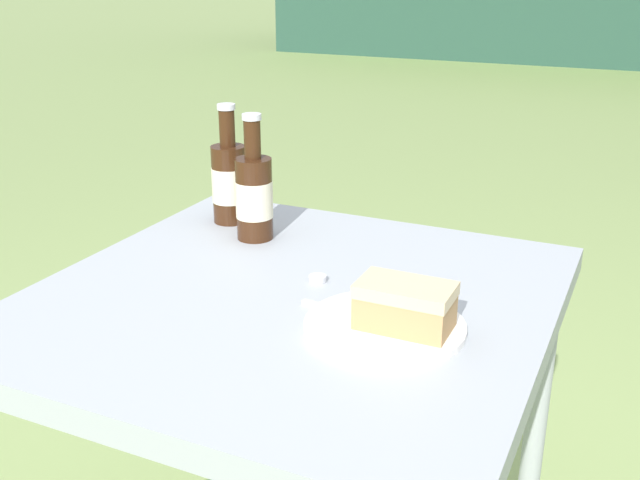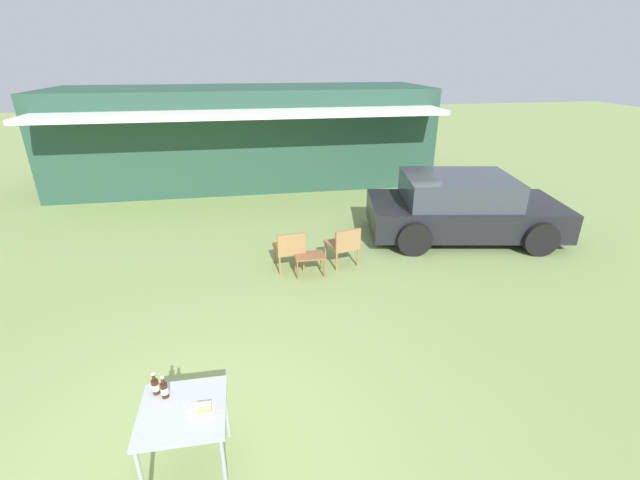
# 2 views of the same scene
# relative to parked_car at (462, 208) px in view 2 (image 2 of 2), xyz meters

# --- Properties ---
(ground_plane) EXTENTS (60.00, 60.00, 0.00)m
(ground_plane) POSITION_rel_parked_car_xyz_m (-5.09, -4.84, -0.64)
(ground_plane) COLOR #8CA35B
(cabin_building) EXTENTS (10.70, 4.40, 2.75)m
(cabin_building) POSITION_rel_parked_car_xyz_m (-4.35, 5.28, 0.74)
(cabin_building) COLOR #284C3D
(cabin_building) RESTS_ON ground_plane
(parked_car) EXTENTS (4.18, 2.58, 1.32)m
(parked_car) POSITION_rel_parked_car_xyz_m (0.00, 0.00, 0.00)
(parked_car) COLOR black
(parked_car) RESTS_ON ground_plane
(wicker_chair_cushioned) EXTENTS (0.55, 0.60, 0.75)m
(wicker_chair_cushioned) POSITION_rel_parked_car_xyz_m (-3.74, -0.88, -0.22)
(wicker_chair_cushioned) COLOR #9E7547
(wicker_chair_cushioned) RESTS_ON ground_plane
(wicker_chair_plain) EXTENTS (0.61, 0.65, 0.75)m
(wicker_chair_plain) POSITION_rel_parked_car_xyz_m (-2.74, -0.90, -0.22)
(wicker_chair_plain) COLOR #9E7547
(wicker_chair_plain) RESTS_ON ground_plane
(garden_side_table) EXTENTS (0.52, 0.36, 0.37)m
(garden_side_table) POSITION_rel_parked_car_xyz_m (-3.41, -1.16, -0.32)
(garden_side_table) COLOR brown
(garden_side_table) RESTS_ON ground_plane
(patio_table) EXTENTS (0.75, 0.75, 0.74)m
(patio_table) POSITION_rel_parked_car_xyz_m (-5.09, -4.84, 0.02)
(patio_table) COLOR #9EA3A8
(patio_table) RESTS_ON ground_plane
(cake_on_plate) EXTENTS (0.22, 0.22, 0.07)m
(cake_on_plate) POSITION_rel_parked_car_xyz_m (-4.91, -4.90, 0.12)
(cake_on_plate) COLOR white
(cake_on_plate) RESTS_ON patio_table
(cola_bottle_near) EXTENTS (0.07, 0.07, 0.22)m
(cola_bottle_near) POSITION_rel_parked_car_xyz_m (-5.26, -4.66, 0.18)
(cola_bottle_near) COLOR #381E0F
(cola_bottle_near) RESTS_ON patio_table
(cola_bottle_far) EXTENTS (0.07, 0.07, 0.22)m
(cola_bottle_far) POSITION_rel_parked_car_xyz_m (-5.35, -4.60, 0.18)
(cola_bottle_far) COLOR #381E0F
(cola_bottle_far) RESTS_ON patio_table
(fork) EXTENTS (0.17, 0.03, 0.01)m
(fork) POSITION_rel_parked_car_xyz_m (-4.98, -4.88, 0.10)
(fork) COLOR silver
(fork) RESTS_ON patio_table
(loose_bottle_cap) EXTENTS (0.03, 0.03, 0.01)m
(loose_bottle_cap) POSITION_rel_parked_car_xyz_m (-5.08, -4.79, 0.10)
(loose_bottle_cap) COLOR silver
(loose_bottle_cap) RESTS_ON patio_table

